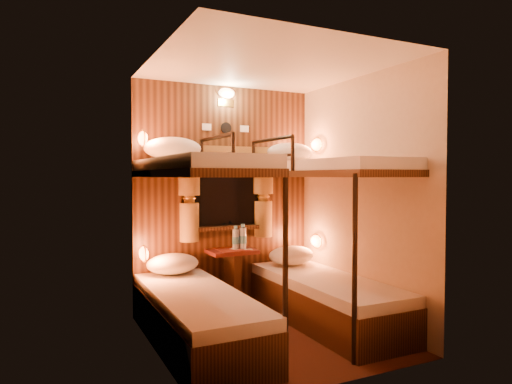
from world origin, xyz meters
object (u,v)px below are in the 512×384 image
bunk_left (197,279)px  bottle_left (236,239)px  table (232,272)px  bunk_right (325,266)px  bottle_right (243,238)px

bunk_left → bottle_left: bearing=48.4°
bunk_left → table: (0.65, 0.78, -0.14)m
bunk_right → bottle_right: bunk_right is taller
bottle_right → bunk_left: bearing=-135.1°
bunk_left → bottle_right: 1.10m
table → bottle_right: 0.37m
table → bottle_right: size_ratio=2.43×
bottle_left → bottle_right: 0.08m
table → bottle_left: bearing=-15.2°
bunk_right → bottle_left: bunk_right is taller
bunk_right → bottle_right: (-0.53, 0.76, 0.21)m
bunk_right → table: 1.02m
bunk_right → table: (-0.65, 0.78, -0.14)m
bunk_left → bunk_right: (1.30, 0.00, 0.00)m
bottle_left → bottle_right: (0.08, -0.01, 0.01)m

